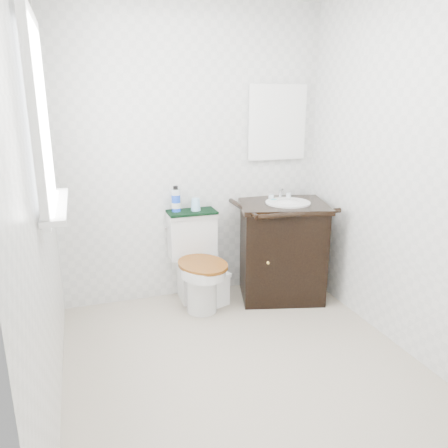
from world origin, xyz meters
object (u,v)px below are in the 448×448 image
vanity (281,247)px  toilet (196,266)px  cup (196,204)px  mouthwash_bottle (176,200)px  trash_bin (217,289)px

vanity → toilet: bearing=174.7°
cup → mouthwash_bottle: bearing=172.1°
toilet → vanity: bearing=-5.3°
toilet → mouthwash_bottle: 0.56m
vanity → cup: bearing=164.4°
mouthwash_bottle → vanity: bearing=-14.2°
trash_bin → mouthwash_bottle: (-0.27, 0.23, 0.72)m
mouthwash_bottle → toilet: bearing=-50.5°
vanity → cup: (-0.69, 0.19, 0.38)m
toilet → vanity: size_ratio=0.81×
toilet → mouthwash_bottle: mouthwash_bottle is taller
vanity → mouthwash_bottle: 0.98m
toilet → cup: bearing=74.2°
toilet → mouthwash_bottle: bearing=129.5°
cup → vanity: bearing=-15.6°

